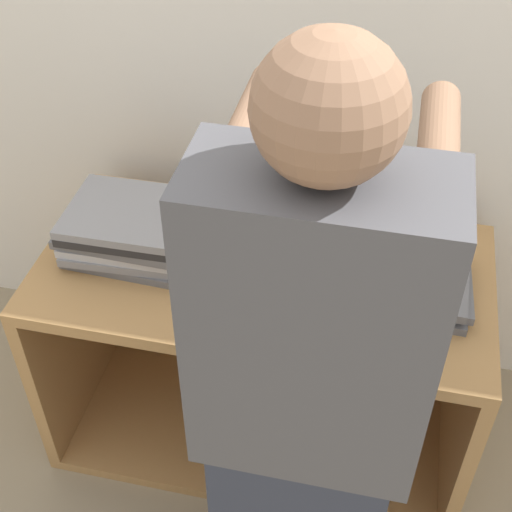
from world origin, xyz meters
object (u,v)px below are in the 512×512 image
object	(u,v)px
laptop_stack_left	(132,229)
laptop_stack_right	(402,279)
laptop_open	(268,239)
person	(305,426)

from	to	relation	value
laptop_stack_left	laptop_stack_right	distance (m)	0.71
laptop_open	person	size ratio (longest dim) A/B	0.21
laptop_open	person	distance (m)	0.63
laptop_open	laptop_stack_right	distance (m)	0.36
laptop_stack_right	laptop_stack_left	bearing A→B (deg)	179.83
laptop_stack_left	person	distance (m)	0.77
laptop_stack_left	person	bearing A→B (deg)	-44.77
laptop_stack_right	laptop_open	bearing A→B (deg)	171.41
laptop_stack_left	person	size ratio (longest dim) A/B	0.22
laptop_open	laptop_stack_left	xyz separation A→B (m)	(-0.35, -0.05, 0.01)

